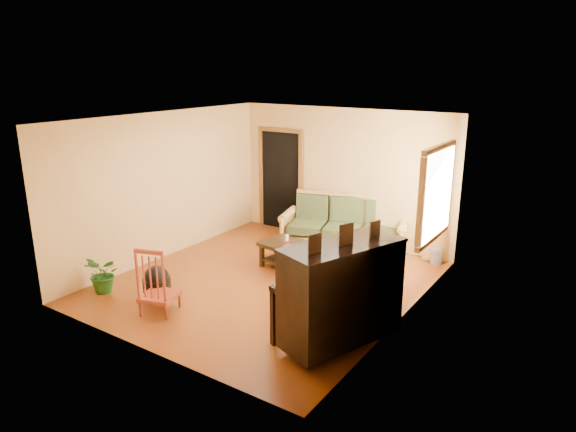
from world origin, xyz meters
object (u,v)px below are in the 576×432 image
Objects in this scene: sofa at (344,223)px; armchair at (368,280)px; red_chair at (158,279)px; ceramic_crock at (437,256)px; potted_plant at (104,274)px; coffee_table at (296,258)px; piano at (341,296)px; footstool at (157,287)px.

sofa is 2.45m from armchair.
armchair is 2.97m from red_chair.
potted_plant is at bearing -133.72° from ceramic_crock.
armchair is 3.11× the size of ceramic_crock.
sofa is at bearing -173.04° from ceramic_crock.
piano is at bearing -44.47° from coffee_table.
red_chair is at bearing -37.44° from footstool.
ceramic_crock is at bearing 73.18° from armchair.
sofa is at bearing 61.10° from potted_plant.
piano is (1.64, -3.19, 0.18)m from sofa.
red_chair reaches higher than sofa.
piano is at bearing 6.96° from footstool.
potted_plant is (-2.10, -3.81, -0.20)m from sofa.
footstool is at bearing 17.28° from potted_plant.
piano reaches higher than coffee_table.
footstool is at bearing -128.44° from ceramic_crock.
ceramic_crock is (2.65, 4.01, -0.37)m from red_chair.
footstool is 4.79m from ceramic_crock.
potted_plant is (-0.87, -0.27, 0.10)m from footstool.
sofa is at bearing 137.39° from piano.
potted_plant is at bearing -129.50° from coffee_table.
sofa reaches higher than footstool.
coffee_table is 2.94× the size of footstool.
ceramic_crock is at bearing 51.56° from footstool.
coffee_table is at bearing 155.67° from piano.
sofa reaches higher than ceramic_crock.
footstool is at bearing 123.69° from red_chair.
sofa is at bearing 57.74° from red_chair.
potted_plant is (-1.96, -2.38, 0.07)m from coffee_table.
coffee_table is 1.23× the size of red_chair.
footstool is at bearing -117.37° from coffee_table.
red_chair is 4.82m from ceramic_crock.
coffee_table is (-0.15, -1.43, -0.27)m from sofa.
footstool is at bearing -125.16° from sofa.
footstool is 0.92m from potted_plant.
footstool is at bearing -158.67° from armchair.
footstool reaches higher than ceramic_crock.
coffee_table is 1.69m from armchair.
piano reaches higher than red_chair.
armchair is at bearing -69.91° from sofa.
potted_plant is at bearing -134.83° from sofa.
piano is 5.90× the size of ceramic_crock.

